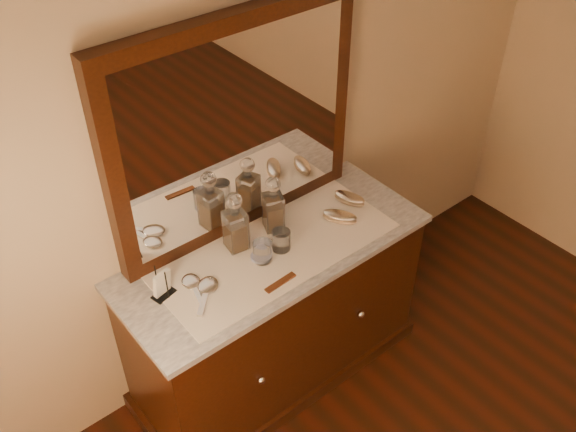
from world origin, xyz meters
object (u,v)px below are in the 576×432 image
object	(u,v)px
brush_near	(340,217)
brush_far	(349,198)
mirror_frame	(236,129)
decanter_right	(273,209)
pin_dish	(259,257)
decanter_left	(236,227)
hand_mirror_outer	(192,284)
comb	(280,282)
napkin_rack	(162,285)
hand_mirror_inner	(207,289)
dresser_cabinet	(275,315)

from	to	relation	value
brush_near	brush_far	distance (m)	0.15
mirror_frame	decanter_right	size ratio (longest dim) A/B	4.29
pin_dish	decanter_left	world-z (taller)	decanter_left
pin_dish	brush_far	world-z (taller)	brush_far
pin_dish	hand_mirror_outer	distance (m)	0.32
comb	napkin_rack	bearing A→B (deg)	145.16
decanter_left	comb	bearing A→B (deg)	-88.25
hand_mirror_outer	decanter_left	bearing A→B (deg)	15.80
hand_mirror_inner	brush_far	bearing A→B (deg)	3.98
decanter_right	hand_mirror_outer	distance (m)	0.51
comb	brush_near	world-z (taller)	brush_near
napkin_rack	hand_mirror_inner	bearing A→B (deg)	-31.71
napkin_rack	brush_far	bearing A→B (deg)	-1.89
hand_mirror_outer	brush_near	bearing A→B (deg)	-5.52
mirror_frame	brush_far	world-z (taller)	mirror_frame
decanter_left	decanter_right	world-z (taller)	decanter_left
napkin_rack	brush_near	distance (m)	0.88
dresser_cabinet	hand_mirror_inner	xyz separation A→B (m)	(-0.37, -0.03, 0.45)
decanter_right	brush_near	size ratio (longest dim) A/B	1.60
decanter_left	brush_near	bearing A→B (deg)	-17.82
decanter_left	brush_near	xyz separation A→B (m)	(0.48, -0.15, -0.09)
decanter_left	decanter_right	xyz separation A→B (m)	(0.21, 0.00, -0.01)
hand_mirror_outer	hand_mirror_inner	xyz separation A→B (m)	(0.03, -0.06, 0.00)
pin_dish	napkin_rack	distance (m)	0.44
decanter_right	hand_mirror_inner	world-z (taller)	decanter_right
hand_mirror_inner	brush_near	bearing A→B (deg)	-0.99
decanter_right	comb	bearing A→B (deg)	-123.60
pin_dish	comb	world-z (taller)	pin_dish
pin_dish	brush_near	xyz separation A→B (m)	(0.45, -0.03, 0.02)
comb	brush_far	world-z (taller)	brush_far
decanter_left	brush_far	bearing A→B (deg)	-7.61
pin_dish	decanter_right	size ratio (longest dim) A/B	0.27
comb	brush_far	xyz separation A→B (m)	(0.60, 0.22, 0.02)
dresser_cabinet	napkin_rack	bearing A→B (deg)	173.31
dresser_cabinet	decanter_left	world-z (taller)	decanter_left
decanter_right	brush_far	world-z (taller)	decanter_right
napkin_rack	hand_mirror_inner	xyz separation A→B (m)	(0.15, -0.09, -0.05)
comb	mirror_frame	bearing A→B (deg)	72.10
napkin_rack	brush_far	xyz separation A→B (m)	(1.01, -0.03, -0.03)
brush_near	dresser_cabinet	bearing A→B (deg)	172.90
decanter_left	decanter_right	distance (m)	0.21
pin_dish	brush_far	bearing A→B (deg)	4.02
pin_dish	decanter_left	xyz separation A→B (m)	(-0.03, 0.12, 0.11)
dresser_cabinet	brush_far	bearing A→B (deg)	3.32
pin_dish	hand_mirror_inner	world-z (taller)	hand_mirror_inner
comb	decanter_right	xyz separation A→B (m)	(0.20, 0.30, 0.10)
decanter_left	brush_near	world-z (taller)	decanter_left
pin_dish	napkin_rack	xyz separation A→B (m)	(-0.43, 0.07, 0.05)
pin_dish	napkin_rack	size ratio (longest dim) A/B	0.52
napkin_rack	hand_mirror_outer	size ratio (longest dim) A/B	0.71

